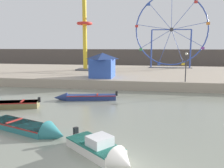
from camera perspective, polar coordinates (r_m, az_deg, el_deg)
The scene contains 10 objects.
quay_promenade at distance 39.52m, azimuth 8.11°, elevation 2.23°, with size 110.00×23.10×1.14m, color tan.
distant_town_skyline at distance 66.46m, azimuth 8.83°, elevation 6.40°, with size 140.00×3.00×4.40m, color #564C47.
motorboat_navy_blue at distance 23.54m, azimuth -7.21°, elevation -3.17°, with size 6.27×2.34×1.07m.
motorboat_olive_wood at distance 22.25m, azimuth -23.83°, elevation -4.56°, with size 4.77×2.47×1.19m.
motorboat_white_red_stripe at distance 11.69m, azimuth -2.08°, elevation -15.84°, with size 4.04×3.64×1.36m.
motorboat_teal_painted at distance 15.55m, azimuth -18.40°, elevation -10.22°, with size 6.07×3.32×1.37m.
ferris_wheel_blue_frame at distance 46.61m, azimuth 14.18°, elevation 12.38°, with size 13.52×1.20×13.89m.
drop_tower_yellow_tower at distance 41.22m, azimuth -6.61°, elevation 12.02°, with size 2.80×2.80×13.64m.
carnival_booth_blue_tent at distance 31.56m, azimuth -2.33°, elevation 4.71°, with size 3.22×3.91×3.25m.
promenade_lamp_near at distance 28.61m, azimuth 17.48°, elevation 5.01°, with size 0.32×0.32×3.41m.
Camera 1 is at (1.05, -8.13, 5.27)m, focal length 37.82 mm.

